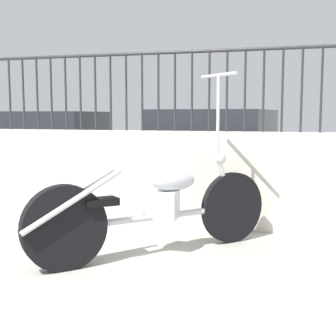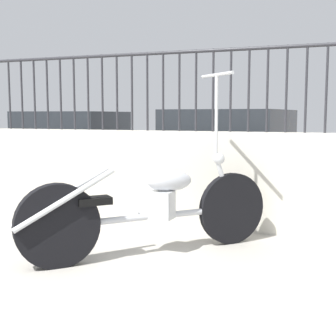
{
  "view_description": "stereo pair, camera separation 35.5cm",
  "coord_description": "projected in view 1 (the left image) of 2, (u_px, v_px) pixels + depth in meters",
  "views": [
    {
      "loc": [
        1.48,
        -1.91,
        1.22
      ],
      "look_at": [
        0.19,
        2.41,
        0.7
      ],
      "focal_mm": 50.0,
      "sensor_mm": 36.0,
      "label": 1
    },
    {
      "loc": [
        1.81,
        -1.79,
        1.22
      ],
      "look_at": [
        0.19,
        2.41,
        0.7
      ],
      "focal_mm": 50.0,
      "sensor_mm": 36.0,
      "label": 2
    }
  ],
  "objects": [
    {
      "name": "car_black",
      "position": [
        219.0,
        148.0,
        7.77
      ],
      "size": [
        2.16,
        4.54,
        1.29
      ],
      "rotation": [
        0.0,
        0.0,
        1.51
      ],
      "color": "black",
      "rests_on": "ground_plane"
    },
    {
      "name": "fence_railing",
      "position": [
        167.0,
        79.0,
        5.05
      ],
      "size": [
        9.78,
        0.04,
        0.86
      ],
      "color": "#2D2D33",
      "rests_on": "low_wall"
    },
    {
      "name": "low_wall",
      "position": [
        167.0,
        178.0,
        5.17
      ],
      "size": [
        9.78,
        0.18,
        1.04
      ],
      "color": "beige",
      "rests_on": "ground_plane"
    },
    {
      "name": "car_dark_grey",
      "position": [
        59.0,
        145.0,
        8.86
      ],
      "size": [
        2.15,
        4.23,
        1.27
      ],
      "rotation": [
        0.0,
        0.0,
        1.68
      ],
      "color": "black",
      "rests_on": "ground_plane"
    },
    {
      "name": "motorcycle_silver",
      "position": [
        144.0,
        210.0,
        3.98
      ],
      "size": [
        1.7,
        1.77,
        1.59
      ],
      "rotation": [
        0.0,
        0.0,
        0.81
      ],
      "color": "black",
      "rests_on": "ground_plane"
    }
  ]
}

